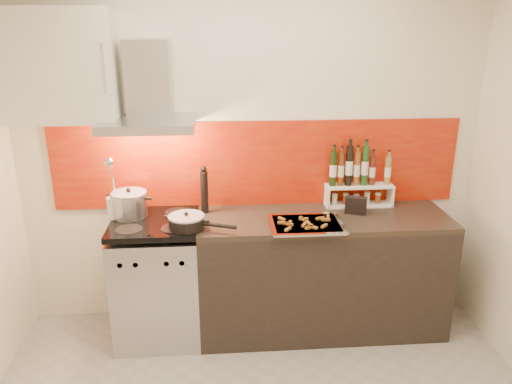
{
  "coord_description": "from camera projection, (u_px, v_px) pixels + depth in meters",
  "views": [
    {
      "loc": [
        -0.24,
        -2.16,
        2.23
      ],
      "look_at": [
        0.0,
        0.95,
        1.15
      ],
      "focal_mm": 35.0,
      "sensor_mm": 36.0,
      "label": 1
    }
  ],
  "objects": [
    {
      "name": "back_wall",
      "position": [
        251.0,
        153.0,
        3.68
      ],
      "size": [
        3.4,
        0.02,
        2.6
      ],
      "primitive_type": "cube",
      "color": "silver",
      "rests_on": "ground"
    },
    {
      "name": "range_stove",
      "position": [
        158.0,
        280.0,
        3.62
      ],
      "size": [
        0.6,
        0.6,
        0.91
      ],
      "color": "#B7B7BA",
      "rests_on": "ground"
    },
    {
      "name": "caddy_box",
      "position": [
        356.0,
        206.0,
        3.6
      ],
      "size": [
        0.16,
        0.12,
        0.13
      ],
      "primitive_type": "cube",
      "rotation": [
        0.0,
        0.0,
        -0.39
      ],
      "color": "black",
      "rests_on": "counter"
    },
    {
      "name": "step_shelf",
      "position": [
        357.0,
        180.0,
        3.7
      ],
      "size": [
        0.51,
        0.14,
        0.47
      ],
      "color": "white",
      "rests_on": "counter"
    },
    {
      "name": "range_hood",
      "position": [
        148.0,
        97.0,
        3.33
      ],
      "size": [
        0.62,
        0.5,
        0.61
      ],
      "color": "#B7B7BA",
      "rests_on": "back_wall"
    },
    {
      "name": "baking_tray",
      "position": [
        306.0,
        224.0,
        3.38
      ],
      "size": [
        0.5,
        0.39,
        0.03
      ],
      "color": "silver",
      "rests_on": "counter"
    },
    {
      "name": "utensil_jar",
      "position": [
        113.0,
        201.0,
        3.46
      ],
      "size": [
        0.1,
        0.15,
        0.47
      ],
      "color": "silver",
      "rests_on": "range_stove"
    },
    {
      "name": "counter",
      "position": [
        321.0,
        273.0,
        3.71
      ],
      "size": [
        1.8,
        0.6,
        0.9
      ],
      "color": "black",
      "rests_on": "ground"
    },
    {
      "name": "stock_pot",
      "position": [
        130.0,
        204.0,
        3.51
      ],
      "size": [
        0.25,
        0.25,
        0.21
      ],
      "color": "#B7B7BA",
      "rests_on": "range_stove"
    },
    {
      "name": "pepper_mill",
      "position": [
        204.0,
        190.0,
        3.58
      ],
      "size": [
        0.05,
        0.05,
        0.35
      ],
      "color": "black",
      "rests_on": "counter"
    },
    {
      "name": "upper_cabinet",
      "position": [
        59.0,
        66.0,
        3.21
      ],
      "size": [
        0.7,
        0.35,
        0.72
      ],
      "primitive_type": "cube",
      "color": "beige",
      "rests_on": "back_wall"
    },
    {
      "name": "saute_pan",
      "position": [
        188.0,
        222.0,
        3.32
      ],
      "size": [
        0.45,
        0.26,
        0.11
      ],
      "color": "black",
      "rests_on": "range_stove"
    },
    {
      "name": "backsplash",
      "position": [
        258.0,
        164.0,
        3.69
      ],
      "size": [
        3.0,
        0.02,
        0.64
      ],
      "primitive_type": "cube",
      "color": "#A00E08",
      "rests_on": "back_wall"
    }
  ]
}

